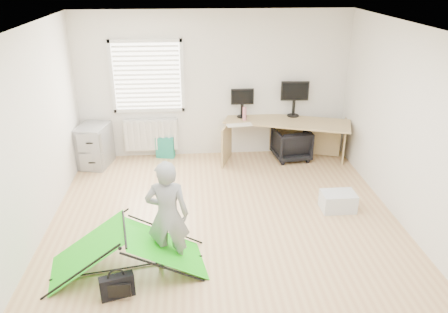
{
  "coord_description": "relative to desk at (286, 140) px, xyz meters",
  "views": [
    {
      "loc": [
        -0.44,
        -5.12,
        3.39
      ],
      "look_at": [
        0.0,
        0.4,
        0.95
      ],
      "focal_mm": 35.0,
      "sensor_mm": 36.0,
      "label": 1
    }
  ],
  "objects": [
    {
      "name": "ground",
      "position": [
        -1.32,
        -2.34,
        -0.39
      ],
      "size": [
        5.5,
        5.5,
        0.0
      ],
      "primitive_type": "plane",
      "color": "tan",
      "rests_on": "ground"
    },
    {
      "name": "back_wall",
      "position": [
        -1.32,
        0.41,
        0.96
      ],
      "size": [
        5.0,
        0.02,
        2.7
      ],
      "primitive_type": "cube",
      "color": "silver",
      "rests_on": "ground"
    },
    {
      "name": "window",
      "position": [
        -2.52,
        0.37,
        1.16
      ],
      "size": [
        1.2,
        0.06,
        1.2
      ],
      "primitive_type": "cube",
      "color": "silver",
      "rests_on": "back_wall"
    },
    {
      "name": "radiator",
      "position": [
        -2.52,
        0.33,
        0.06
      ],
      "size": [
        1.0,
        0.12,
        0.6
      ],
      "primitive_type": "cube",
      "color": "silver",
      "rests_on": "back_wall"
    },
    {
      "name": "desk",
      "position": [
        0.0,
        0.0,
        0.0
      ],
      "size": [
        2.37,
        1.41,
        0.77
      ],
      "primitive_type": "cube",
      "rotation": [
        0.0,
        0.0,
        -0.33
      ],
      "color": "tan",
      "rests_on": "ground"
    },
    {
      "name": "filing_cabinet",
      "position": [
        -3.52,
        0.03,
        -0.0
      ],
      "size": [
        0.62,
        0.75,
        0.76
      ],
      "primitive_type": "cube",
      "rotation": [
        0.0,
        0.0,
        -0.22
      ],
      "color": "gray",
      "rests_on": "ground"
    },
    {
      "name": "monitor_left",
      "position": [
        -0.8,
        0.28,
        0.59
      ],
      "size": [
        0.42,
        0.09,
        0.4
      ],
      "primitive_type": "cube",
      "rotation": [
        0.0,
        0.0,
        0.0
      ],
      "color": "black",
      "rests_on": "desk"
    },
    {
      "name": "monitor_right",
      "position": [
        0.17,
        0.26,
        0.63
      ],
      "size": [
        0.52,
        0.15,
        0.49
      ],
      "primitive_type": "cube",
      "rotation": [
        0.0,
        0.0,
        -0.07
      ],
      "color": "black",
      "rests_on": "desk"
    },
    {
      "name": "keyboard",
      "position": [
        -0.91,
        -0.19,
        0.4
      ],
      "size": [
        0.47,
        0.21,
        0.02
      ],
      "primitive_type": "cube",
      "rotation": [
        0.0,
        0.0,
        0.13
      ],
      "color": "beige",
      "rests_on": "desk"
    },
    {
      "name": "thermos",
      "position": [
        -0.78,
        0.1,
        0.51
      ],
      "size": [
        0.08,
        0.08,
        0.25
      ],
      "primitive_type": "cylinder",
      "rotation": [
        0.0,
        0.0,
        0.2
      ],
      "color": "#CB717F",
      "rests_on": "desk"
    },
    {
      "name": "office_chair",
      "position": [
        0.11,
        0.03,
        -0.09
      ],
      "size": [
        0.71,
        0.73,
        0.6
      ],
      "primitive_type": "imported",
      "rotation": [
        0.0,
        0.0,
        3.26
      ],
      "color": "black",
      "rests_on": "ground"
    },
    {
      "name": "person",
      "position": [
        -2.07,
        -3.02,
        0.31
      ],
      "size": [
        0.53,
        0.36,
        1.39
      ],
      "primitive_type": "imported",
      "rotation": [
        0.0,
        0.0,
        3.08
      ],
      "color": "gray",
      "rests_on": "ground"
    },
    {
      "name": "kite",
      "position": [
        -2.58,
        -3.07,
        -0.1
      ],
      "size": [
        1.94,
        1.11,
        0.57
      ],
      "primitive_type": null,
      "rotation": [
        0.0,
        0.0,
        0.18
      ],
      "color": "#1DCF13",
      "rests_on": "ground"
    },
    {
      "name": "storage_crate",
      "position": [
        0.4,
        -1.9,
        -0.25
      ],
      "size": [
        0.5,
        0.35,
        0.28
      ],
      "primitive_type": "cube",
      "rotation": [
        0.0,
        0.0,
        0.01
      ],
      "color": "silver",
      "rests_on": "ground"
    },
    {
      "name": "tote_bag",
      "position": [
        -2.27,
        0.28,
        -0.18
      ],
      "size": [
        0.37,
        0.22,
        0.41
      ],
      "primitive_type": "cube",
      "rotation": [
        0.0,
        0.0,
        -0.21
      ],
      "color": "#1E8C74",
      "rests_on": "ground"
    },
    {
      "name": "laptop_bag",
      "position": [
        -2.63,
        -3.56,
        -0.25
      ],
      "size": [
        0.39,
        0.22,
        0.28
      ],
      "primitive_type": "cube",
      "rotation": [
        0.0,
        0.0,
        0.3
      ],
      "color": "black",
      "rests_on": "ground"
    }
  ]
}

